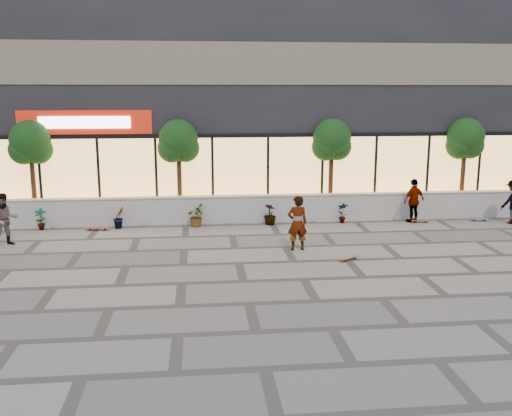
{
  "coord_description": "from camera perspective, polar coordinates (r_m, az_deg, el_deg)",
  "views": [
    {
      "loc": [
        -2.78,
        -14.4,
        4.96
      ],
      "look_at": [
        -0.96,
        3.32,
        1.3
      ],
      "focal_mm": 40.0,
      "sensor_mm": 36.0,
      "label": 1
    }
  ],
  "objects": [
    {
      "name": "retail_building",
      "position": [
        27.03,
        0.02,
        10.11
      ],
      "size": [
        24.0,
        9.17,
        8.5
      ],
      "color": "black",
      "rests_on": "ground"
    },
    {
      "name": "skateboard_right_near",
      "position": [
        22.8,
        16.07,
        -1.22
      ],
      "size": [
        0.74,
        0.22,
        0.09
      ],
      "rotation": [
        0.0,
        0.0,
        -0.04
      ],
      "color": "brown",
      "rests_on": "ground"
    },
    {
      "name": "planter_wall",
      "position": [
        22.03,
        1.49,
        -0.01
      ],
      "size": [
        22.0,
        0.42,
        1.04
      ],
      "color": "silver",
      "rests_on": "ground"
    },
    {
      "name": "skater_left",
      "position": [
        20.24,
        -23.81,
        -1.06
      ],
      "size": [
        1.04,
        0.95,
        1.73
      ],
      "primitive_type": "imported",
      "rotation": [
        0.0,
        0.0,
        0.44
      ],
      "color": "#9B9464",
      "rests_on": "ground"
    },
    {
      "name": "shrub_d",
      "position": [
        21.51,
        1.41,
        -0.62
      ],
      "size": [
        0.64,
        0.64,
        0.81
      ],
      "primitive_type": "imported",
      "rotation": [
        0.0,
        0.0,
        2.46
      ],
      "color": "#163410",
      "rests_on": "ground"
    },
    {
      "name": "skater_right_near",
      "position": [
        22.64,
        15.51,
        0.72
      ],
      "size": [
        1.07,
        0.78,
        1.69
      ],
      "primitive_type": "imported",
      "rotation": [
        0.0,
        0.0,
        3.56
      ],
      "color": "silver",
      "rests_on": "ground"
    },
    {
      "name": "skateboard_center",
      "position": [
        17.31,
        9.21,
        -4.94
      ],
      "size": [
        0.72,
        0.54,
        0.09
      ],
      "rotation": [
        0.0,
        0.0,
        0.55
      ],
      "color": "brown",
      "rests_on": "ground"
    },
    {
      "name": "tree_midwest",
      "position": [
        22.2,
        -7.76,
        6.41
      ],
      "size": [
        1.6,
        1.5,
        3.92
      ],
      "color": "#3F2316",
      "rests_on": "ground"
    },
    {
      "name": "tree_mideast",
      "position": [
        22.8,
        7.58,
        6.55
      ],
      "size": [
        1.6,
        1.5,
        3.92
      ],
      "color": "#3F2316",
      "rests_on": "ground"
    },
    {
      "name": "shrub_c",
      "position": [
        21.34,
        -6.07,
        -0.78
      ],
      "size": [
        0.68,
        0.77,
        0.81
      ],
      "primitive_type": "imported",
      "rotation": [
        0.0,
        0.0,
        1.64
      ],
      "color": "#163410",
      "rests_on": "ground"
    },
    {
      "name": "shrub_e",
      "position": [
        22.03,
        8.66,
        -0.45
      ],
      "size": [
        0.46,
        0.35,
        0.81
      ],
      "primitive_type": "imported",
      "rotation": [
        0.0,
        0.0,
        3.28
      ],
      "color": "#163410",
      "rests_on": "ground"
    },
    {
      "name": "tree_east",
      "position": [
        24.66,
        20.19,
        6.32
      ],
      "size": [
        1.6,
        1.5,
        3.92
      ],
      "color": "#3F2316",
      "rests_on": "ground"
    },
    {
      "name": "shrub_a",
      "position": [
        22.09,
        -20.75,
        -1.05
      ],
      "size": [
        0.43,
        0.29,
        0.81
      ],
      "primitive_type": "imported",
      "color": "#163410",
      "rests_on": "ground"
    },
    {
      "name": "ground",
      "position": [
        15.48,
        4.82,
        -7.12
      ],
      "size": [
        80.0,
        80.0,
        0.0
      ],
      "primitive_type": "plane",
      "color": "#9C9787",
      "rests_on": "ground"
    },
    {
      "name": "tree_west",
      "position": [
        23.04,
        -21.64,
        5.89
      ],
      "size": [
        1.6,
        1.5,
        3.92
      ],
      "color": "#3F2316",
      "rests_on": "ground"
    },
    {
      "name": "shrub_b",
      "position": [
        21.54,
        -13.54,
        -0.92
      ],
      "size": [
        0.57,
        0.57,
        0.81
      ],
      "primitive_type": "imported",
      "rotation": [
        0.0,
        0.0,
        0.82
      ],
      "color": "#163410",
      "rests_on": "ground"
    },
    {
      "name": "skater_center",
      "position": [
        18.03,
        4.15,
        -1.51
      ],
      "size": [
        0.67,
        0.46,
        1.75
      ],
      "primitive_type": "imported",
      "rotation": [
        0.0,
        0.0,
        3.21
      ],
      "color": "silver",
      "rests_on": "ground"
    },
    {
      "name": "skateboard_right_far",
      "position": [
        23.79,
        21.43,
        -1.06
      ],
      "size": [
        0.7,
        0.23,
        0.08
      ],
      "rotation": [
        0.0,
        0.0,
        -0.07
      ],
      "color": "#554C8B",
      "rests_on": "ground"
    },
    {
      "name": "skateboard_left",
      "position": [
        21.48,
        -15.59,
        -1.93
      ],
      "size": [
        0.88,
        0.29,
        0.1
      ],
      "rotation": [
        0.0,
        0.0,
        -0.08
      ],
      "color": "red",
      "rests_on": "ground"
    }
  ]
}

